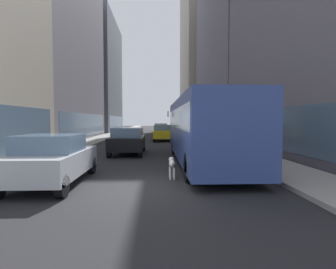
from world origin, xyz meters
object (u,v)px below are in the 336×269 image
object	(u,v)px
car_yellow_taxi	(163,133)
car_black_suv	(128,141)
car_red_coupe	(161,129)
dalmatian_dog	(172,164)
car_silver_sedan	(52,159)
transit_bus	(202,126)

from	to	relation	value
car_yellow_taxi	car_black_suv	size ratio (longest dim) A/B	0.97
car_red_coupe	dalmatian_dog	bearing A→B (deg)	-90.16
car_silver_sedan	car_yellow_taxi	distance (m)	18.97
car_silver_sedan	car_black_suv	world-z (taller)	same
car_yellow_taxi	car_black_suv	distance (m)	10.82
transit_bus	car_red_coupe	size ratio (longest dim) A/B	2.50
car_black_suv	dalmatian_dog	bearing A→B (deg)	-72.16
transit_bus	car_yellow_taxi	world-z (taller)	transit_bus
car_silver_sedan	dalmatian_dog	world-z (taller)	car_silver_sedan
dalmatian_dog	car_silver_sedan	bearing A→B (deg)	-168.76
car_black_suv	dalmatian_dog	size ratio (longest dim) A/B	4.67
car_red_coupe	dalmatian_dog	distance (m)	29.72
car_silver_sedan	car_yellow_taxi	size ratio (longest dim) A/B	0.96
car_silver_sedan	transit_bus	bearing A→B (deg)	37.21
car_red_coupe	car_black_suv	bearing A→B (deg)	-96.08
transit_bus	car_red_coupe	bearing A→B (deg)	93.49
car_red_coupe	car_black_suv	xyz separation A→B (m)	(-2.40, -22.51, -0.00)
transit_bus	car_yellow_taxi	distance (m)	14.41
car_silver_sedan	dalmatian_dog	xyz separation A→B (m)	(3.92, 0.78, -0.31)
transit_bus	dalmatian_dog	xyz separation A→B (m)	(-1.68, -3.47, -1.26)
transit_bus	dalmatian_dog	size ratio (longest dim) A/B	11.98
transit_bus	car_black_suv	world-z (taller)	transit_bus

